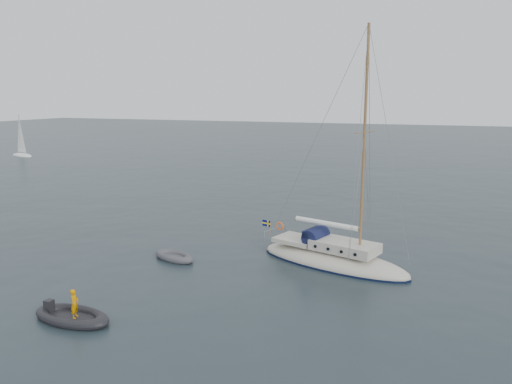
% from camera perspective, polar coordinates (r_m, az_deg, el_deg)
% --- Properties ---
extents(ground, '(300.00, 300.00, 0.00)m').
position_cam_1_polar(ground, '(27.25, 4.55, -9.56)').
color(ground, black).
rests_on(ground, ground).
extents(sailboat, '(9.67, 2.90, 13.77)m').
position_cam_1_polar(sailboat, '(28.97, 8.84, -6.22)').
color(sailboat, beige).
rests_on(sailboat, ground).
extents(dinghy, '(2.92, 1.32, 0.42)m').
position_cam_1_polar(dinghy, '(30.12, -9.34, -7.28)').
color(dinghy, '#55555A').
rests_on(dinghy, ground).
extents(rib, '(3.76, 1.71, 1.47)m').
position_cam_1_polar(rib, '(23.48, -20.31, -13.11)').
color(rib, black).
rests_on(rib, ground).
extents(distant_yacht_a, '(5.22, 2.79, 6.92)m').
position_cam_1_polar(distant_yacht_a, '(88.22, -25.32, 5.65)').
color(distant_yacht_a, white).
rests_on(distant_yacht_a, ground).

